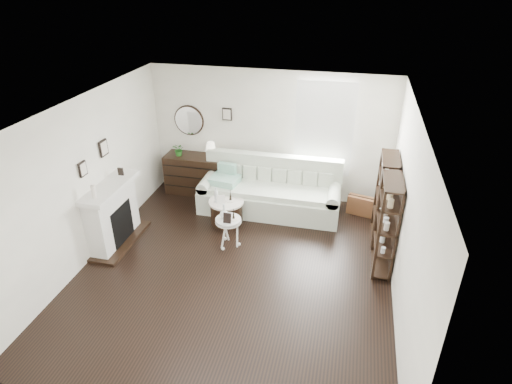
% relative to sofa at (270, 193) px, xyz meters
% --- Properties ---
extents(room, '(5.50, 5.50, 5.50)m').
position_rel_sofa_xyz_m(room, '(0.57, 0.61, 1.24)').
color(room, black).
rests_on(room, ground).
extents(fireplace, '(0.50, 1.40, 1.84)m').
position_rel_sofa_xyz_m(fireplace, '(-2.48, -1.79, 0.18)').
color(fireplace, silver).
rests_on(fireplace, ground).
extents(shelf_unit_far, '(0.30, 0.80, 1.60)m').
position_rel_sofa_xyz_m(shelf_unit_far, '(2.17, -0.54, 0.44)').
color(shelf_unit_far, black).
rests_on(shelf_unit_far, ground).
extents(shelf_unit_near, '(0.30, 0.80, 1.60)m').
position_rel_sofa_xyz_m(shelf_unit_near, '(2.17, -1.44, 0.44)').
color(shelf_unit_near, black).
rests_on(shelf_unit_near, ground).
extents(sofa, '(2.80, 0.97, 1.09)m').
position_rel_sofa_xyz_m(sofa, '(0.00, 0.00, 0.00)').
color(sofa, '#B1BBA7').
rests_on(sofa, ground).
extents(quilt, '(0.61, 0.52, 0.14)m').
position_rel_sofa_xyz_m(quilt, '(-0.92, -0.14, 0.27)').
color(quilt, '#258A6A').
rests_on(quilt, sofa).
extents(suitcase, '(0.61, 0.33, 0.39)m').
position_rel_sofa_xyz_m(suitcase, '(1.84, 0.21, -0.17)').
color(suitcase, brown).
rests_on(suitcase, ground).
extents(dresser, '(1.28, 0.55, 0.86)m').
position_rel_sofa_xyz_m(dresser, '(-1.73, 0.38, 0.07)').
color(dresser, black).
rests_on(dresser, ground).
extents(table_lamp, '(0.24, 0.24, 0.35)m').
position_rel_sofa_xyz_m(table_lamp, '(-1.36, 0.38, 0.67)').
color(table_lamp, white).
rests_on(table_lamp, dresser).
extents(potted_plant, '(0.30, 0.28, 0.28)m').
position_rel_sofa_xyz_m(potted_plant, '(-2.06, 0.33, 0.64)').
color(potted_plant, '#1F5C1A').
rests_on(potted_plant, dresser).
extents(drum_table, '(0.67, 0.67, 0.47)m').
position_rel_sofa_xyz_m(drum_table, '(-0.73, -0.69, -0.12)').
color(drum_table, black).
rests_on(drum_table, ground).
extents(pedestal_table, '(0.46, 0.46, 0.56)m').
position_rel_sofa_xyz_m(pedestal_table, '(-0.46, -1.44, 0.15)').
color(pedestal_table, white).
rests_on(pedestal_table, ground).
extents(eiffel_drum, '(0.14, 0.14, 0.20)m').
position_rel_sofa_xyz_m(eiffel_drum, '(-0.65, -0.64, 0.21)').
color(eiffel_drum, black).
rests_on(eiffel_drum, drum_table).
extents(bottle_drum, '(0.07, 0.07, 0.31)m').
position_rel_sofa_xyz_m(bottle_drum, '(-0.89, -0.76, 0.26)').
color(bottle_drum, silver).
rests_on(bottle_drum, drum_table).
extents(card_frame_drum, '(0.16, 0.10, 0.20)m').
position_rel_sofa_xyz_m(card_frame_drum, '(-0.77, -0.86, 0.21)').
color(card_frame_drum, white).
rests_on(card_frame_drum, drum_table).
extents(eiffel_ped, '(0.11, 0.11, 0.18)m').
position_rel_sofa_xyz_m(eiffel_ped, '(-0.37, -1.41, 0.28)').
color(eiffel_ped, black).
rests_on(eiffel_ped, pedestal_table).
extents(flask_ped, '(0.15, 0.15, 0.27)m').
position_rel_sofa_xyz_m(flask_ped, '(-0.54, -1.42, 0.33)').
color(flask_ped, silver).
rests_on(flask_ped, pedestal_table).
extents(card_frame_ped, '(0.14, 0.05, 0.18)m').
position_rel_sofa_xyz_m(card_frame_ped, '(-0.44, -1.56, 0.29)').
color(card_frame_ped, black).
rests_on(card_frame_ped, pedestal_table).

